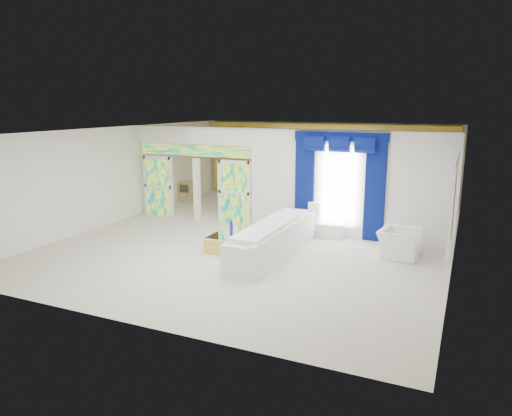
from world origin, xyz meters
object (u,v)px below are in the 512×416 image
at_px(console_table, 324,230).
at_px(grand_piano, 262,193).
at_px(armchair, 400,243).
at_px(coffee_table, 230,239).
at_px(white_sofa, 273,241).

relative_size(console_table, grand_piano, 0.54).
bearing_deg(grand_piano, console_table, -47.14).
distance_m(console_table, armchair, 2.46).
distance_m(console_table, grand_piano, 4.36).
xyz_separation_m(armchair, grand_piano, (-5.43, 3.96, 0.18)).
relative_size(coffee_table, console_table, 1.56).
xyz_separation_m(coffee_table, grand_piano, (-1.20, 4.89, 0.33)).
distance_m(coffee_table, console_table, 2.79).
relative_size(armchair, grand_piano, 0.51).
distance_m(white_sofa, console_table, 2.34).
bearing_deg(coffee_table, armchair, 12.34).
bearing_deg(coffee_table, grand_piano, 103.79).
bearing_deg(white_sofa, coffee_table, 169.21).
xyz_separation_m(console_table, armchair, (2.23, -1.02, 0.16)).
height_order(white_sofa, grand_piano, grand_piano).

